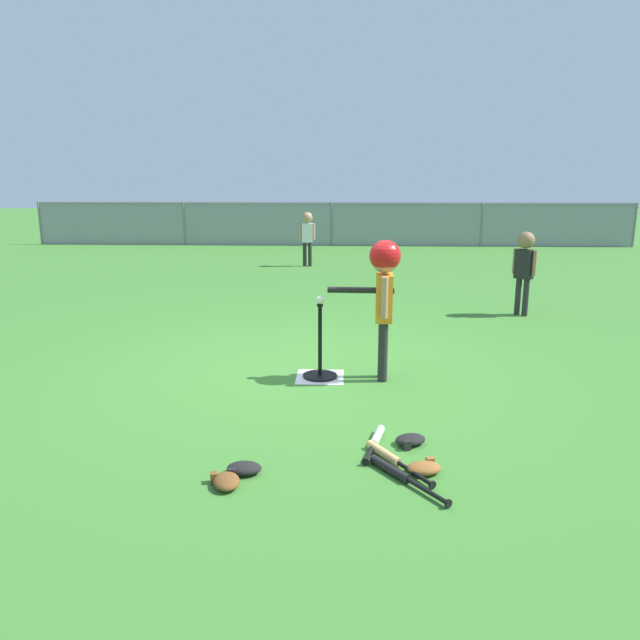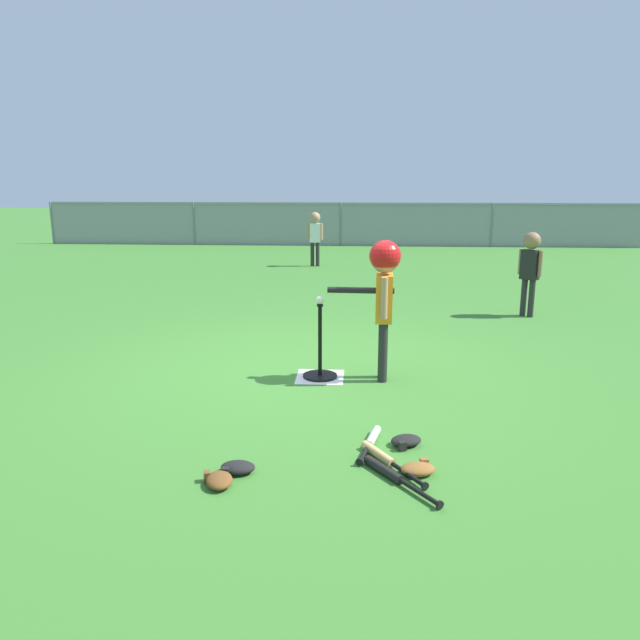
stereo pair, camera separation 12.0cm
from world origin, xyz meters
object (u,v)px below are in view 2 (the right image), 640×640
object	(u,v)px
spare_bat_black	(391,474)
glove_outfield_drop	(406,441)
spare_bat_wood	(384,458)
baseball_on_tee	(320,300)
fielder_deep_left	(530,263)
glove_near_bats	(237,468)
spare_bat_silver	(371,440)
batter_child	(384,282)
glove_by_plate	(418,469)
batting_tee	(320,366)
fielder_deep_right	(315,232)
glove_tossed_aside	(219,480)

from	to	relation	value
spare_bat_black	glove_outfield_drop	xyz separation A→B (m)	(0.13, 0.49, 0.01)
spare_bat_wood	glove_outfield_drop	bearing A→B (deg)	59.02
glove_outfield_drop	baseball_on_tee	bearing A→B (deg)	115.72
fielder_deep_left	glove_near_bats	bearing A→B (deg)	-122.89
glove_outfield_drop	spare_bat_silver	bearing A→B (deg)	178.48
batter_child	spare_bat_black	world-z (taller)	batter_child
baseball_on_tee	spare_bat_silver	size ratio (longest dim) A/B	0.13
glove_outfield_drop	batter_child	bearing A→B (deg)	94.90
baseball_on_tee	spare_bat_wood	bearing A→B (deg)	-72.63
batter_child	spare_bat_silver	size ratio (longest dim) A/B	2.31
batter_child	glove_by_plate	xyz separation A→B (m)	(0.17, -1.84, -0.88)
batting_tee	baseball_on_tee	xyz separation A→B (m)	(-0.00, 0.00, 0.62)
batting_tee	spare_bat_silver	world-z (taller)	batting_tee
glove_by_plate	glove_outfield_drop	xyz separation A→B (m)	(-0.05, 0.42, 0.00)
fielder_deep_right	glove_tossed_aside	world-z (taller)	fielder_deep_right
batter_child	spare_bat_black	distance (m)	2.10
glove_near_bats	spare_bat_black	bearing A→B (deg)	-0.77
batter_child	glove_by_plate	world-z (taller)	batter_child
baseball_on_tee	batter_child	distance (m)	0.60
spare_bat_silver	fielder_deep_right	bearing A→B (deg)	96.78
batter_child	spare_bat_silver	distance (m)	1.67
spare_bat_silver	spare_bat_wood	bearing A→B (deg)	-73.62
batter_child	glove_by_plate	size ratio (longest dim) A/B	5.14
batter_child	fielder_deep_right	xyz separation A→B (m)	(-1.15, 7.23, -0.20)
batting_tee	glove_outfield_drop	world-z (taller)	batting_tee
batting_tee	glove_tossed_aside	xyz separation A→B (m)	(-0.48, -2.08, -0.08)
batting_tee	glove_near_bats	world-z (taller)	batting_tee
fielder_deep_left	spare_bat_wood	xyz separation A→B (m)	(-2.06, -4.43, -0.69)
fielder_deep_right	glove_outfield_drop	world-z (taller)	fielder_deep_right
fielder_deep_right	spare_bat_silver	bearing A→B (deg)	-83.22
spare_bat_black	glove_near_bats	bearing A→B (deg)	179.23
fielder_deep_left	glove_tossed_aside	size ratio (longest dim) A/B	4.41
glove_outfield_drop	glove_by_plate	bearing A→B (deg)	-83.58
glove_near_bats	glove_tossed_aside	distance (m)	0.19
baseball_on_tee	fielder_deep_right	world-z (taller)	fielder_deep_right
batting_tee	fielder_deep_left	world-z (taller)	fielder_deep_left
spare_bat_silver	spare_bat_wood	distance (m)	0.28
spare_bat_silver	glove_near_bats	bearing A→B (deg)	-150.63
fielder_deep_left	glove_tossed_aside	bearing A→B (deg)	-122.66
glove_near_bats	glove_tossed_aside	size ratio (longest dim) A/B	0.86
fielder_deep_right	spare_bat_black	xyz separation A→B (m)	(1.14, -9.13, -0.69)
fielder_deep_left	fielder_deep_right	xyz separation A→B (m)	(-3.17, 4.48, -0.00)
baseball_on_tee	glove_outfield_drop	xyz separation A→B (m)	(0.69, -1.44, -0.70)
batter_child	glove_near_bats	world-z (taller)	batter_child
fielder_deep_left	glove_outfield_drop	bearing A→B (deg)	-114.58
batter_child	spare_bat_wood	distance (m)	1.91
spare_bat_wood	glove_by_plate	bearing A→B (deg)	-35.96
glove_tossed_aside	baseball_on_tee	bearing A→B (deg)	76.98
spare_bat_silver	batter_child	bearing A→B (deg)	85.21
batter_child	fielder_deep_right	distance (m)	7.32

